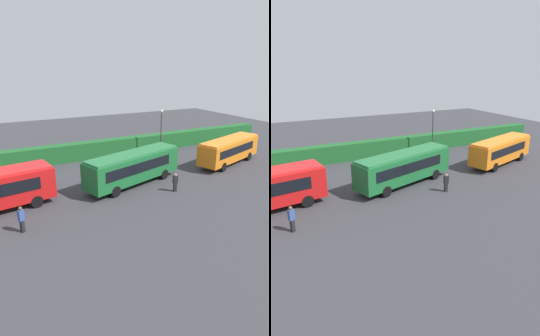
% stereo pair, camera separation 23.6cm
% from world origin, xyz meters
% --- Properties ---
extents(ground_plane, '(79.11, 79.11, 0.00)m').
position_xyz_m(ground_plane, '(0.00, 0.00, 0.00)').
color(ground_plane, '#38383D').
extents(bus_green, '(10.62, 5.30, 3.14)m').
position_xyz_m(bus_green, '(-0.05, -1.55, 1.82)').
color(bus_green, '#19602D').
rests_on(bus_green, ground_plane).
extents(bus_orange, '(9.73, 5.06, 2.97)m').
position_xyz_m(bus_orange, '(12.71, -0.79, 1.73)').
color(bus_orange, orange).
rests_on(bus_orange, ground_plane).
extents(person_center, '(0.46, 0.40, 1.92)m').
position_xyz_m(person_center, '(-10.92, -6.04, 1.03)').
color(person_center, black).
rests_on(person_center, ground_plane).
extents(person_right, '(0.40, 0.52, 1.90)m').
position_xyz_m(person_right, '(-9.38, 1.57, 1.01)').
color(person_right, olive).
rests_on(person_right, ground_plane).
extents(person_far, '(0.46, 0.33, 1.70)m').
position_xyz_m(person_far, '(2.49, -4.86, 0.89)').
color(person_far, black).
rests_on(person_far, ground_plane).
extents(hedge_row, '(51.56, 1.47, 2.06)m').
position_xyz_m(hedge_row, '(0.00, 8.64, 1.03)').
color(hedge_row, '#1E5D27').
rests_on(hedge_row, ground_plane).
extents(lamppost, '(0.36, 0.36, 5.80)m').
position_xyz_m(lamppost, '(7.41, 5.54, 3.60)').
color(lamppost, '#38383D').
rests_on(lamppost, ground_plane).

